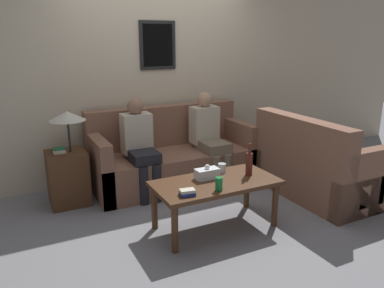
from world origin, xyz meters
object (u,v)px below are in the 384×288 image
object	(u,v)px
couch_main	(172,157)
wine_bottle	(249,163)
coffee_table	(216,187)
drinking_glass	(222,168)
couch_side	(316,168)
person_left	(140,144)
person_right	(209,135)

from	to	relation	value
couch_main	wine_bottle	xyz separation A→B (m)	(0.26, -1.29, 0.27)
coffee_table	drinking_glass	distance (m)	0.29
couch_side	person_left	bearing A→B (deg)	61.99
couch_main	drinking_glass	xyz separation A→B (m)	(0.07, -1.09, 0.20)
drinking_glass	person_left	xyz separation A→B (m)	(-0.55, 0.92, 0.09)
person_right	wine_bottle	bearing A→B (deg)	-99.00
coffee_table	couch_side	bearing A→B (deg)	5.93
drinking_glass	wine_bottle	bearing A→B (deg)	-45.66
couch_side	drinking_glass	distance (m)	1.28
wine_bottle	person_left	world-z (taller)	person_left
couch_side	coffee_table	size ratio (longest dim) A/B	1.18
coffee_table	drinking_glass	bearing A→B (deg)	46.04
person_right	couch_main	bearing A→B (deg)	159.41
couch_main	drinking_glass	world-z (taller)	couch_main
wine_bottle	person_left	distance (m)	1.34
couch_side	couch_main	bearing A→B (deg)	49.48
wine_bottle	drinking_glass	size ratio (longest dim) A/B	3.65
person_left	person_right	distance (m)	0.92
couch_side	wine_bottle	bearing A→B (deg)	98.25
person_left	drinking_glass	bearing A→B (deg)	-59.22
drinking_glass	person_right	size ratio (longest dim) A/B	0.08
wine_bottle	person_left	size ratio (longest dim) A/B	0.29
person_left	couch_side	bearing A→B (deg)	-28.01
coffee_table	person_right	distance (m)	1.27
coffee_table	person_left	size ratio (longest dim) A/B	1.06
person_right	couch_side	bearing A→B (deg)	-47.50
coffee_table	wine_bottle	bearing A→B (deg)	-0.75
couch_side	drinking_glass	bearing A→B (deg)	88.12
coffee_table	drinking_glass	size ratio (longest dim) A/B	13.49
drinking_glass	coffee_table	bearing A→B (deg)	-133.96
wine_bottle	drinking_glass	bearing A→B (deg)	134.34
coffee_table	person_right	size ratio (longest dim) A/B	1.05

